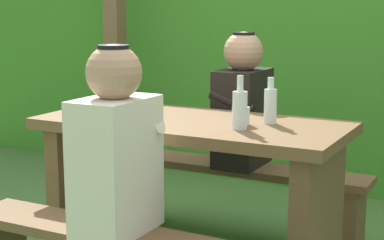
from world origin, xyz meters
The scene contains 9 objects.
hedge_backdrop centered at (0.00, 2.16, 1.02)m, with size 6.40×0.99×2.05m, color #3B8124.
pergola_post_left centered at (-1.35, 1.35, 0.96)m, with size 0.12×0.12×1.92m, color brown.
picnic_table centered at (0.00, 0.00, 0.52)m, with size 1.40×0.64×0.77m.
bench_far centered at (0.00, 0.58, 0.31)m, with size 1.40×0.24×0.43m.
person_white_shirt centered at (-0.02, -0.58, 0.76)m, with size 0.25×0.35×0.72m.
person_black_coat centered at (0.00, 0.58, 0.76)m, with size 0.25×0.35×0.72m.
drinking_glass centered at (0.24, 0.00, 0.81)m, with size 0.08×0.08×0.08m, color silver.
bottle_left centered at (0.34, 0.08, 0.85)m, with size 0.06×0.06×0.20m.
bottle_right centered at (0.28, -0.10, 0.86)m, with size 0.06×0.06×0.23m.
Camera 1 is at (1.31, -2.49, 1.29)m, focal length 59.10 mm.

